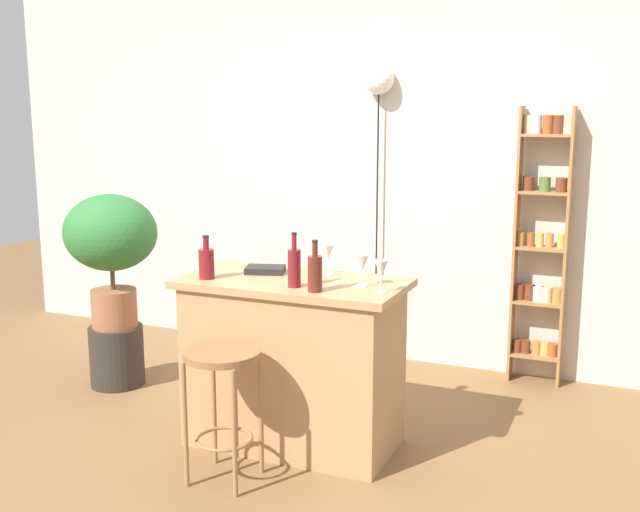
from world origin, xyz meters
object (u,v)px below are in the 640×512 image
Objects in this scene: bottle_vinegar at (315,272)px; bottle_spirits_clear at (207,262)px; spice_shelf at (541,243)px; bottle_olive_oil at (294,267)px; plant_stool at (117,355)px; wine_glass_left at (328,253)px; potted_plant at (111,241)px; bar_stool at (223,383)px; pendant_globe_light at (379,84)px; cookbook at (265,270)px; wine_glass_right at (381,269)px; wine_glass_center at (362,264)px.

bottle_spirits_clear is (-0.64, 0.04, -0.01)m from bottle_vinegar.
bottle_olive_oil is at bearing -121.37° from spice_shelf.
plant_stool is 2.42× the size of wine_glass_left.
potted_plant reaches higher than bottle_olive_oil.
plant_stool is (-1.32, 0.88, -0.31)m from bar_stool.
potted_plant is at bearing -155.81° from spice_shelf.
bottle_vinegar is at bearing -117.13° from spice_shelf.
pendant_globe_light is (1.40, 1.18, 1.77)m from plant_stool.
spice_shelf is 1.91m from cookbook.
bottle_vinegar is 1.11× the size of bottle_spirits_clear.
wine_glass_right is at bearing 7.11° from bottle_olive_oil.
bar_stool is at bearing -92.07° from pendant_globe_light.
wine_glass_center is (0.82, 0.16, 0.03)m from bottle_spirits_clear.
wine_glass_center and wine_glass_right have the same top height.
plant_stool is at bearing -155.81° from spice_shelf.
bottle_spirits_clear reaches higher than cookbook.
cookbook is at bearing 165.79° from wine_glass_right.
plant_stool is at bearing 146.25° from bar_stool.
pendant_globe_light is (-0.58, 1.63, 0.93)m from wine_glass_right.
bottle_vinegar is at bearing -81.10° from pendant_globe_light.
wine_glass_center is at bearing 144.89° from wine_glass_right.
bottle_spirits_clear is 0.66m from wine_glass_left.
wine_glass_right is 1.96m from pendant_globe_light.
wine_glass_left reaches higher than cookbook.
cookbook is at bearing -12.04° from plant_stool.
plant_stool is at bearing 161.62° from bottle_vinegar.
spice_shelf is 1.65m from wine_glass_center.
wine_glass_left is 0.08× the size of pendant_globe_light.
bottle_spirits_clear is 1.11× the size of cookbook.
pendant_globe_light is at bearing 94.62° from bottle_olive_oil.
spice_shelf reaches higher than wine_glass_right.
bottle_vinegar is 1.24× the size of cookbook.
wine_glass_right is (-0.56, -1.59, 0.09)m from spice_shelf.
spice_shelf is (1.21, 2.02, 0.44)m from bar_stool.
wine_glass_right reaches higher than bar_stool.
wine_glass_right is at bearing -109.39° from spice_shelf.
wine_glass_right is at bearing -12.84° from potted_plant.
pendant_globe_light is (0.07, 2.06, 1.46)m from bar_stool.
bottle_spirits_clear is (1.03, -0.52, 0.04)m from potted_plant.
bottle_olive_oil is (0.21, 0.38, 0.52)m from bar_stool.
spice_shelf is at bearing 24.19° from potted_plant.
spice_shelf is 4.58× the size of plant_stool.
spice_shelf reaches higher than bottle_vinegar.
bottle_spirits_clear is at bearing -169.13° from wine_glass_center.
bottle_spirits_clear is 1.42× the size of wine_glass_left.
cookbook is at bearing 145.68° from bottle_vinegar.
wine_glass_right is (0.31, 0.10, 0.02)m from bottle_vinegar.
bottle_olive_oil is at bearing -18.26° from potted_plant.
bar_stool is 0.76m from cookbook.
bottle_olive_oil is (-0.14, 0.05, 0.01)m from bottle_vinegar.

